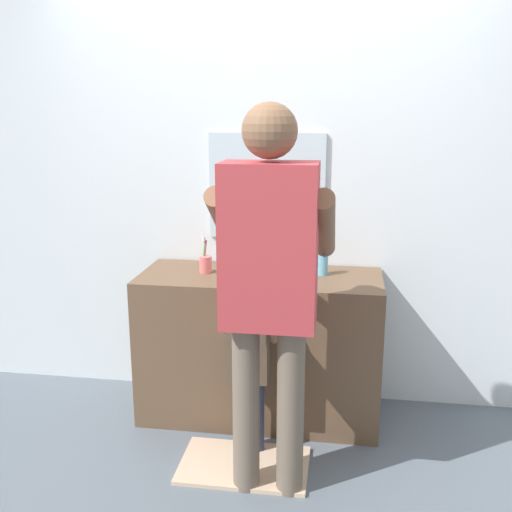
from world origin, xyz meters
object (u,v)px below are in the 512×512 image
Objects in this scene: toothbrush_cup at (206,263)px; adult_parent at (269,270)px; child_toddler at (249,357)px; soap_bottle at (323,263)px.

adult_parent is (0.45, -0.69, 0.17)m from toothbrush_cup.
child_toddler is at bearing -52.89° from toothbrush_cup.
adult_parent is at bearing -56.80° from toothbrush_cup.
toothbrush_cup reaches higher than soap_bottle.
child_toddler is 0.62m from adult_parent.
soap_bottle is 0.69m from child_toddler.
adult_parent reaches higher than soap_bottle.
toothbrush_cup is 0.63m from child_toddler.
child_toddler is 0.50× the size of adult_parent.
soap_bottle is 0.09× the size of adult_parent.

